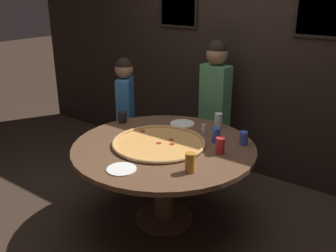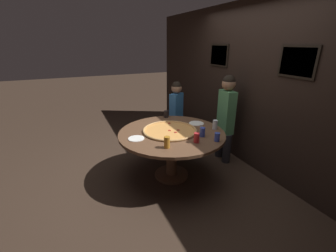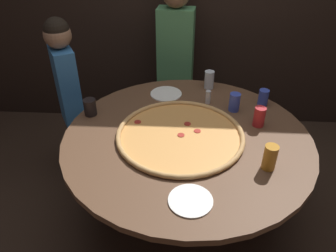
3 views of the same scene
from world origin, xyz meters
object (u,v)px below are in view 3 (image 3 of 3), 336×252
Objects in this scene: white_plate_right_side at (166,94)px; condiment_shaker at (208,97)px; giant_pizza at (180,135)px; white_plate_beside_cup at (190,200)px; drink_cup_near_left at (90,107)px; drink_cup_by_shaker at (209,80)px; drink_cup_beside_pizza at (270,157)px; drink_cup_front_edge at (263,97)px; drink_cup_near_right at (259,117)px; dining_table at (187,152)px; diner_far_left at (175,54)px; diner_side_left at (68,90)px; drink_cup_centre_back at (234,102)px.

condiment_shaker is at bearing -19.64° from white_plate_right_side.
giant_pizza is 8.27× the size of condiment_shaker.
drink_cup_near_left is at bearing 132.41° from white_plate_beside_cup.
drink_cup_by_shaker is 0.95× the size of drink_cup_beside_pizza.
drink_cup_front_edge is at bearing 9.71° from drink_cup_near_left.
drink_cup_beside_pizza is at bearing -66.20° from condiment_shaker.
drink_cup_by_shaker is at bearing 28.00° from drink_cup_near_left.
drink_cup_near_left is at bearing 176.67° from drink_cup_near_right.
dining_table is at bearing -103.97° from drink_cup_by_shaker.
white_plate_beside_cup is 0.97m from condiment_shaker.
giant_pizza is 7.00× the size of drink_cup_near_left.
drink_cup_near_right is 0.56× the size of white_plate_right_side.
drink_cup_near_right reaches higher than drink_cup_front_edge.
diner_far_left reaches higher than white_plate_beside_cup.
condiment_shaker is (0.81, 0.20, -0.01)m from drink_cup_near_left.
diner_far_left reaches higher than diner_side_left.
dining_table is 0.70m from drink_cup_by_shaker.
white_plate_right_side is (-0.61, 0.80, -0.07)m from drink_cup_beside_pizza.
white_plate_right_side is (-0.12, 0.53, -0.01)m from giant_pizza.
dining_table is 1.04× the size of diner_far_left.
white_plate_beside_cup is 0.17× the size of diner_side_left.
diner_side_left reaches higher than white_plate_right_side.
diner_far_left is (-0.12, 1.07, 0.24)m from dining_table.
drink_cup_beside_pizza is (1.11, -0.48, 0.02)m from drink_cup_near_left.
drink_cup_near_right is at bearing -59.20° from drink_cup_by_shaker.
drink_cup_by_shaker is 1.21× the size of drink_cup_front_edge.
drink_cup_by_shaker reaches higher than white_plate_right_side.
white_plate_beside_cup is (0.69, -0.75, -0.05)m from drink_cup_near_left.
drink_cup_near_left reaches higher than white_plate_right_side.
drink_cup_near_right is at bearing 17.03° from dining_table.
drink_cup_near_left is 0.99× the size of drink_cup_front_edge.
diner_far_left is (-0.66, 0.65, 0.05)m from drink_cup_front_edge.
drink_cup_near_left is at bearing 162.70° from dining_table.
diner_side_left is at bearing 39.62° from diner_far_left.
condiment_shaker is (-0.32, 0.27, -0.02)m from drink_cup_near_right.
white_plate_beside_cup is at bearing -96.61° from drink_cup_by_shaker.
drink_cup_near_right is 1.37× the size of condiment_shaker.
dining_table is 1.94× the size of giant_pizza.
diner_side_left is at bearing 128.95° from drink_cup_near_left.
giant_pizza is 0.50m from drink_cup_centre_back.
drink_cup_front_edge reaches higher than giant_pizza.
dining_table is at bearing -109.28° from condiment_shaker.
drink_cup_front_edge reaches higher than dining_table.
diner_side_left reaches higher than drink_cup_near_left.
condiment_shaker is at bearing 14.15° from drink_cup_near_left.
dining_table is 16.05× the size of condiment_shaker.
drink_cup_front_edge is at bearing 61.82° from white_plate_beside_cup.
drink_cup_near_right is 0.94× the size of drink_cup_by_shaker.
white_plate_beside_cup is at bearing -147.57° from drink_cup_beside_pizza.
drink_cup_front_edge is (0.21, 0.09, -0.01)m from drink_cup_centre_back.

